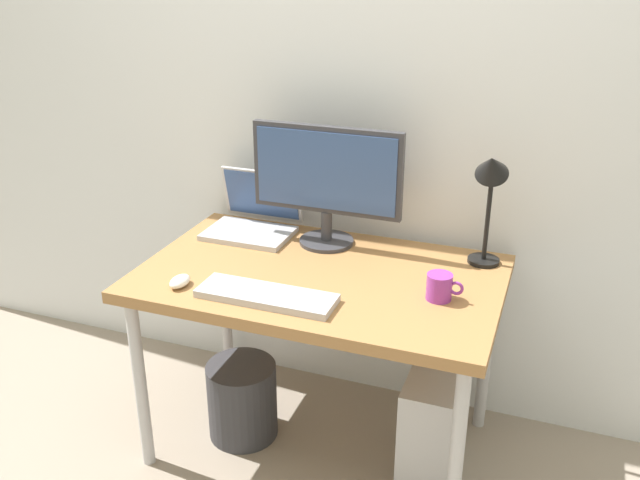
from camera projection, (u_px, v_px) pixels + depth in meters
ground_plane at (320, 442)px, 2.61m from camera, size 6.00×6.00×0.00m
back_wall at (362, 74)px, 2.47m from camera, size 4.40×0.04×2.60m
desk at (320, 290)px, 2.36m from camera, size 1.21×0.75×0.71m
monitor at (327, 178)px, 2.46m from camera, size 0.55×0.20×0.44m
laptop at (254, 217)px, 2.65m from camera, size 0.32×0.27×0.23m
desk_lamp at (490, 183)px, 2.26m from camera, size 0.11×0.16×0.42m
keyboard at (267, 296)px, 2.15m from camera, size 0.44×0.14×0.02m
mouse at (180, 281)px, 2.24m from camera, size 0.06×0.09×0.03m
coffee_mug at (440, 287)px, 2.14m from camera, size 0.12×0.08×0.08m
computer_tower at (434, 424)px, 2.38m from camera, size 0.18×0.36×0.42m
wastebasket at (242, 400)px, 2.61m from camera, size 0.26×0.26×0.30m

